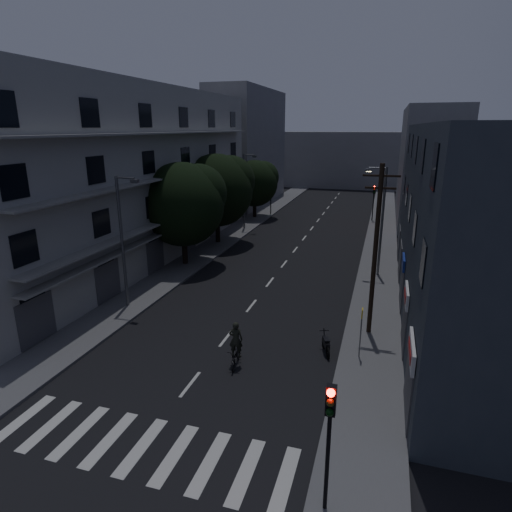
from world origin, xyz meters
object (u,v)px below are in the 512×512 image
Objects in this scene: bus_stop_sign at (361,324)px; cyclist at (236,351)px; traffic_signal_near at (329,423)px; motorcycle at (326,345)px; utility_pole at (375,248)px.

cyclist is at bearing -158.40° from bus_stop_sign.
traffic_signal_near reaches higher than motorcycle.
traffic_signal_near is 1.83× the size of cyclist.
bus_stop_sign is (-0.32, -2.90, -2.98)m from utility_pole.
motorcycle is (-1.96, -2.69, -4.44)m from utility_pole.
motorcycle is at bearing 23.94° from cyclist.
utility_pole is 8.78m from cyclist.
traffic_signal_near is 9.76m from motorcycle.
cyclist is at bearing -167.41° from motorcycle.
motorcycle is at bearing -126.03° from utility_pole.
utility_pole is at bearing 86.70° from traffic_signal_near.
motorcycle is 4.59m from cyclist.
traffic_signal_near is at bearing -101.30° from motorcycle.
traffic_signal_near is at bearing -60.90° from cyclist.
bus_stop_sign reaches higher than cyclist.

